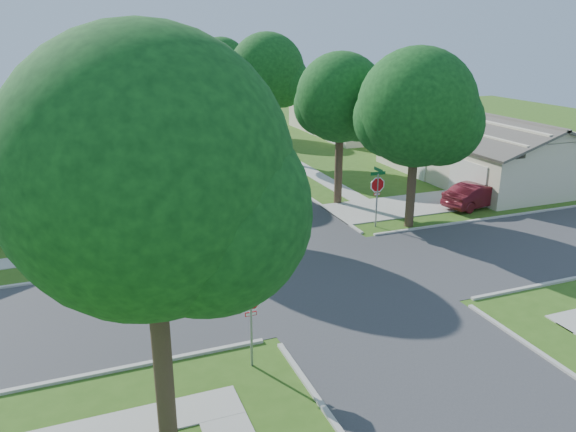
% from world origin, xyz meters
% --- Properties ---
extents(ground, '(100.00, 100.00, 0.00)m').
position_xyz_m(ground, '(0.00, 0.00, 0.00)').
color(ground, '#335717').
rests_on(ground, ground).
extents(road_ns, '(7.00, 100.00, 0.02)m').
position_xyz_m(road_ns, '(0.00, 0.00, 0.00)').
color(road_ns, '#333335').
rests_on(road_ns, ground).
extents(sidewalk_ne, '(1.20, 40.00, 0.04)m').
position_xyz_m(sidewalk_ne, '(6.10, 26.00, 0.02)').
color(sidewalk_ne, '#9E9B91').
rests_on(sidewalk_ne, ground).
extents(sidewalk_nw, '(1.20, 40.00, 0.04)m').
position_xyz_m(sidewalk_nw, '(-6.10, 26.00, 0.02)').
color(sidewalk_nw, '#9E9B91').
rests_on(sidewalk_nw, ground).
extents(driveway, '(8.80, 3.60, 0.05)m').
position_xyz_m(driveway, '(7.90, 7.10, 0.03)').
color(driveway, '#9E9B91').
rests_on(driveway, ground).
extents(stop_sign_sw, '(1.05, 0.80, 2.98)m').
position_xyz_m(stop_sign_sw, '(-4.70, -4.70, 2.03)').
color(stop_sign_sw, gray).
rests_on(stop_sign_sw, ground).
extents(stop_sign_ne, '(1.05, 0.80, 2.98)m').
position_xyz_m(stop_sign_ne, '(4.70, 4.70, 2.03)').
color(stop_sign_ne, gray).
rests_on(stop_sign_ne, ground).
extents(tree_e_near, '(4.97, 4.80, 8.28)m').
position_xyz_m(tree_e_near, '(4.75, 9.01, 5.64)').
color(tree_e_near, '#38281C').
rests_on(tree_e_near, ground).
extents(tree_e_mid, '(5.59, 5.40, 9.21)m').
position_xyz_m(tree_e_mid, '(4.76, 21.01, 6.25)').
color(tree_e_mid, '#38281C').
rests_on(tree_e_mid, ground).
extents(tree_e_far, '(5.17, 5.00, 8.72)m').
position_xyz_m(tree_e_far, '(4.75, 34.01, 5.98)').
color(tree_e_far, '#38281C').
rests_on(tree_e_far, ground).
extents(tree_w_near, '(5.38, 5.20, 8.97)m').
position_xyz_m(tree_w_near, '(-4.64, 9.01, 6.12)').
color(tree_w_near, '#38281C').
rests_on(tree_w_near, ground).
extents(tree_w_mid, '(5.80, 5.60, 9.56)m').
position_xyz_m(tree_w_mid, '(-4.64, 21.01, 6.49)').
color(tree_w_mid, '#38281C').
rests_on(tree_w_mid, ground).
extents(tree_w_far, '(4.76, 4.60, 8.04)m').
position_xyz_m(tree_w_far, '(-4.65, 34.01, 5.51)').
color(tree_w_far, '#38281C').
rests_on(tree_w_far, ground).
extents(tree_sw_corner, '(6.21, 6.00, 9.55)m').
position_xyz_m(tree_sw_corner, '(-7.44, -6.99, 6.26)').
color(tree_sw_corner, '#38281C').
rests_on(tree_sw_corner, ground).
extents(tree_ne_corner, '(5.80, 5.60, 8.66)m').
position_xyz_m(tree_ne_corner, '(6.36, 4.21, 5.59)').
color(tree_ne_corner, '#38281C').
rests_on(tree_ne_corner, ground).
extents(house_ne_near, '(8.42, 13.60, 4.23)m').
position_xyz_m(house_ne_near, '(15.99, 11.00, 1.52)').
color(house_ne_near, beige).
rests_on(house_ne_near, ground).
extents(house_ne_far, '(8.42, 13.60, 4.23)m').
position_xyz_m(house_ne_far, '(15.99, 29.00, 1.52)').
color(house_ne_far, beige).
rests_on(house_ne_far, ground).
extents(car_driveway, '(4.31, 2.26, 1.35)m').
position_xyz_m(car_driveway, '(11.50, 5.63, 0.67)').
color(car_driveway, '#56111A').
rests_on(car_driveway, ground).
extents(car_curb_east, '(1.77, 3.95, 1.32)m').
position_xyz_m(car_curb_east, '(1.98, 39.38, 0.66)').
color(car_curb_east, black).
rests_on(car_curb_east, ground).
extents(car_curb_west, '(2.16, 4.24, 1.18)m').
position_xyz_m(car_curb_west, '(-1.20, 33.38, 0.59)').
color(car_curb_west, black).
rests_on(car_curb_west, ground).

